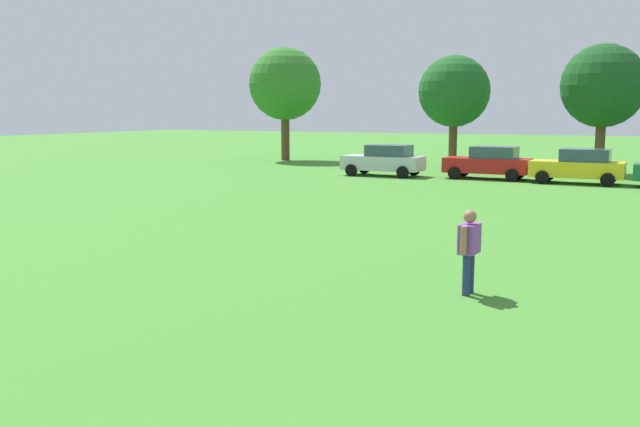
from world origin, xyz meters
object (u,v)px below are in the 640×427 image
Objects in this scene: tree_left at (454,92)px; adult_bystander at (469,245)px; parked_car_silver_0 at (384,160)px; tree_right at (603,86)px; tree_far_left at (285,84)px; parked_car_yellow_2 at (579,166)px; parked_car_red_1 at (489,162)px.

adult_bystander is at bearing -73.60° from tree_left.
tree_right reaches higher than parked_car_silver_0.
adult_bystander is 32.31m from tree_left.
tree_right is (-0.30, 29.36, 3.86)m from adult_bystander.
tree_far_left is 12.31m from tree_left.
tree_far_left is (-20.71, 8.21, 4.48)m from parked_car_yellow_2.
parked_car_yellow_2 is (4.46, -0.51, 0.00)m from parked_car_red_1.
tree_left is at bearing -100.45° from parked_car_silver_0.
parked_car_yellow_2 is 22.73m from tree_far_left.
parked_car_silver_0 is 0.54× the size of tree_far_left.
parked_car_red_1 is 18.54m from tree_far_left.
parked_car_silver_0 is at bearing -147.28° from tree_right.
adult_bystander is at bearing 91.57° from parked_car_yellow_2.
tree_far_left reaches higher than parked_car_red_1.
adult_bystander is 24.08m from parked_car_red_1.
tree_left is 8.89m from tree_right.
tree_far_left reaches higher than adult_bystander.
parked_car_silver_0 is 14.43m from tree_far_left.
parked_car_yellow_2 is at bearing -93.05° from tree_right.
tree_right reaches higher than adult_bystander.
parked_car_silver_0 is 0.62× the size of tree_left.
adult_bystander is 25.10m from parked_car_silver_0.
tree_far_left reaches higher than parked_car_silver_0.
tree_left reaches higher than parked_car_red_1.
tree_far_left is (-16.26, 7.70, 4.48)m from parked_car_red_1.
parked_car_yellow_2 is 0.62× the size of tree_left.
parked_car_red_1 is 8.53m from tree_right.
parked_car_red_1 is at bearing -25.35° from tree_far_left.
parked_car_silver_0 is at bearing 28.51° from adult_bystander.
tree_right reaches higher than parked_car_red_1.
parked_car_red_1 is 0.54× the size of tree_far_left.
tree_far_left reaches higher than tree_right.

